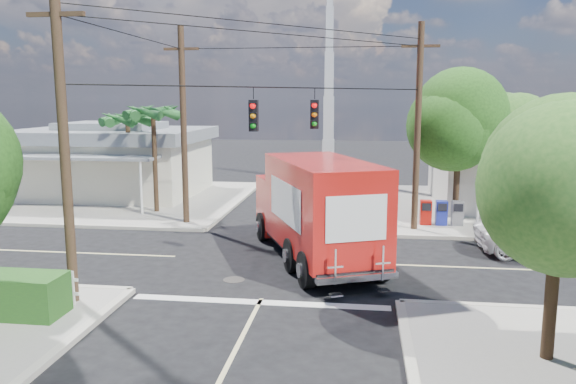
# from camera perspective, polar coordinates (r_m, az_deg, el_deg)

# --- Properties ---
(ground) EXTENTS (120.00, 120.00, 0.00)m
(ground) POSITION_cam_1_polar(r_m,az_deg,el_deg) (20.56, -0.73, -6.97)
(ground) COLOR black
(ground) RESTS_ON ground
(sidewalk_ne) EXTENTS (14.12, 14.12, 0.14)m
(sidewalk_ne) POSITION_cam_1_polar(r_m,az_deg,el_deg) (31.97, 21.95, -1.60)
(sidewalk_ne) COLOR #9A958B
(sidewalk_ne) RESTS_ON ground
(sidewalk_nw) EXTENTS (14.12, 14.12, 0.14)m
(sidewalk_nw) POSITION_cam_1_polar(r_m,az_deg,el_deg) (33.84, -16.53, -0.72)
(sidewalk_nw) COLOR #9A958B
(sidewalk_nw) RESTS_ON ground
(road_markings) EXTENTS (32.00, 32.00, 0.01)m
(road_markings) POSITION_cam_1_polar(r_m,az_deg,el_deg) (19.17, -1.37, -8.19)
(road_markings) COLOR beige
(road_markings) RESTS_ON ground
(building_ne) EXTENTS (11.80, 10.20, 4.50)m
(building_ne) POSITION_cam_1_polar(r_m,az_deg,el_deg) (33.12, 24.44, 2.54)
(building_ne) COLOR silver
(building_ne) RESTS_ON sidewalk_ne
(building_nw) EXTENTS (10.80, 10.20, 4.30)m
(building_nw) POSITION_cam_1_polar(r_m,az_deg,el_deg) (35.44, -17.32, 3.20)
(building_nw) COLOR beige
(building_nw) RESTS_ON sidewalk_nw
(radio_tower) EXTENTS (0.80, 0.80, 17.00)m
(radio_tower) POSITION_cam_1_polar(r_m,az_deg,el_deg) (39.59, 4.17, 9.17)
(radio_tower) COLOR silver
(radio_tower) RESTS_ON ground
(tree_ne_front) EXTENTS (4.21, 4.14, 6.66)m
(tree_ne_front) POSITION_cam_1_polar(r_m,az_deg,el_deg) (26.66, 17.06, 6.78)
(tree_ne_front) COLOR #422D1C
(tree_ne_front) RESTS_ON sidewalk_ne
(tree_ne_back) EXTENTS (3.77, 3.66, 5.82)m
(tree_ne_back) POSITION_cam_1_polar(r_m,az_deg,el_deg) (29.37, 21.33, 5.63)
(tree_ne_back) COLOR #422D1C
(tree_ne_back) RESTS_ON sidewalk_ne
(tree_se) EXTENTS (3.67, 3.54, 5.62)m
(tree_se) POSITION_cam_1_polar(r_m,az_deg,el_deg) (13.09, 26.03, 0.73)
(tree_se) COLOR #422D1C
(tree_se) RESTS_ON sidewalk_se
(palm_nw_front) EXTENTS (3.01, 3.08, 5.59)m
(palm_nw_front) POSITION_cam_1_polar(r_m,az_deg,el_deg) (28.94, -13.55, 7.66)
(palm_nw_front) COLOR #422D1C
(palm_nw_front) RESTS_ON sidewalk_nw
(palm_nw_back) EXTENTS (3.01, 3.08, 5.19)m
(palm_nw_back) POSITION_cam_1_polar(r_m,az_deg,el_deg) (31.09, -16.00, 6.98)
(palm_nw_back) COLOR #422D1C
(palm_nw_back) RESTS_ON sidewalk_nw
(utility_poles) EXTENTS (12.00, 10.68, 9.00)m
(utility_poles) POSITION_cam_1_polar(r_m,az_deg,el_deg) (21.61, -4.33, 6.40)
(utility_poles) COLOR #473321
(utility_poles) RESTS_ON ground
(vending_boxes) EXTENTS (1.90, 0.50, 1.10)m
(vending_boxes) POSITION_cam_1_polar(r_m,az_deg,el_deg) (26.48, 15.32, -2.05)
(vending_boxes) COLOR #A51009
(vending_boxes) RESTS_ON sidewalk_ne
(delivery_truck) EXTENTS (5.63, 8.91, 3.73)m
(delivery_truck) POSITION_cam_1_polar(r_m,az_deg,el_deg) (20.26, 2.81, -1.71)
(delivery_truck) COLOR black
(delivery_truck) RESTS_ON ground
(parked_car) EXTENTS (5.30, 2.58, 1.45)m
(parked_car) POSITION_cam_1_polar(r_m,az_deg,el_deg) (23.33, 24.90, -4.04)
(parked_car) COLOR silver
(parked_car) RESTS_ON ground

